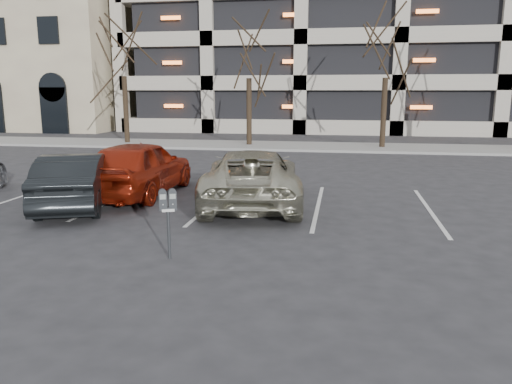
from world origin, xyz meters
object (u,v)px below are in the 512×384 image
(parking_meter, at_px, (168,207))
(car_red, at_px, (139,168))
(tree_b, at_px, (249,35))
(tree_c, at_px, (388,32))
(tree_a, at_px, (122,33))
(suv_silver, at_px, (252,177))
(car_dark, at_px, (76,181))

(parking_meter, relative_size, car_red, 0.26)
(tree_b, relative_size, tree_c, 1.00)
(tree_a, xyz_separation_m, car_red, (6.25, -13.15, -5.20))
(suv_silver, relative_size, car_dark, 1.31)
(tree_a, relative_size, suv_silver, 1.50)
(tree_a, height_order, tree_c, tree_a)
(car_red, height_order, car_dark, car_red)
(tree_a, bearing_deg, car_red, -64.59)
(car_red, bearing_deg, parking_meter, 118.62)
(tree_b, xyz_separation_m, car_dark, (-1.74, -14.89, -5.10))
(car_dark, bearing_deg, tree_b, -116.64)
(tree_a, xyz_separation_m, car_dark, (5.26, -14.89, -5.31))
(suv_silver, bearing_deg, tree_a, -63.62)
(parking_meter, distance_m, car_red, 5.86)
(parking_meter, bearing_deg, car_dark, 113.86)
(parking_meter, bearing_deg, tree_c, 51.36)
(tree_c, bearing_deg, tree_b, 180.00)
(tree_a, relative_size, car_red, 1.76)
(parking_meter, relative_size, suv_silver, 0.23)
(car_red, xyz_separation_m, car_dark, (-0.99, -1.73, -0.11))
(parking_meter, distance_m, suv_silver, 4.62)
(tree_a, distance_m, car_red, 15.46)
(suv_silver, bearing_deg, car_dark, 5.55)
(tree_a, distance_m, tree_b, 7.00)
(tree_a, height_order, tree_b, tree_a)
(tree_a, bearing_deg, car_dark, -70.54)
(parking_meter, bearing_deg, tree_a, 92.77)
(tree_b, relative_size, suv_silver, 1.45)
(tree_c, relative_size, suv_silver, 1.45)
(tree_c, relative_size, parking_meter, 6.42)
(parking_meter, xyz_separation_m, car_dark, (-3.72, 3.45, -0.26))
(suv_silver, height_order, car_dark, suv_silver)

